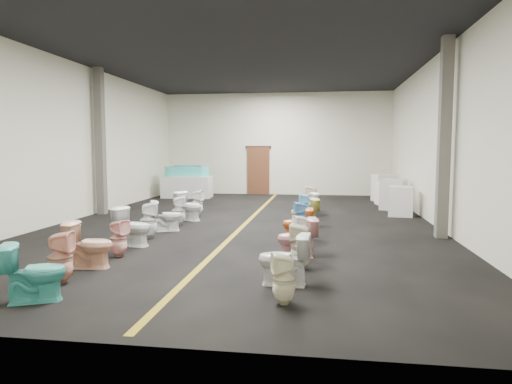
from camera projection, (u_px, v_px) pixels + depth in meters
floor at (247, 222)px, 12.59m from camera, size 16.00×16.00×0.00m
ceiling at (247, 56)px, 12.17m from camera, size 16.00×16.00×0.00m
wall_back at (276, 144)px, 20.27m from camera, size 10.00×0.00×10.00m
wall_front at (114, 125)px, 4.50m from camera, size 10.00×0.00×10.00m
wall_left at (75, 141)px, 13.10m from camera, size 0.00×16.00×16.00m
wall_right at (439, 140)px, 11.66m from camera, size 0.00×16.00×16.00m
aisle_stripe at (247, 222)px, 12.59m from camera, size 0.12×15.60×0.01m
back_door at (258, 171)px, 20.43m from camera, size 1.00×0.10×2.10m
door_frame at (258, 147)px, 20.34m from camera, size 1.15×0.08×0.10m
column_left at (100, 142)px, 14.05m from camera, size 0.25×0.25×4.50m
column_right at (444, 139)px, 10.22m from camera, size 0.25×0.25×4.50m
display_table at (187, 187)px, 19.08m from camera, size 2.05×1.10×0.89m
bathtub at (187, 172)px, 19.02m from camera, size 1.85×0.82×0.55m
appliance_crate_a at (400, 201)px, 13.77m from camera, size 0.79×0.79×0.90m
appliance_crate_b at (393, 195)px, 15.20m from camera, size 0.97×0.97×1.02m
appliance_crate_c at (388, 193)px, 16.49m from camera, size 0.87×0.87×0.84m
appliance_crate_d at (383, 188)px, 17.68m from camera, size 0.91×0.91×1.04m
toilet_left_0 at (35, 272)px, 6.01m from camera, size 0.89×0.72×0.79m
toilet_left_1 at (60, 258)px, 6.81m from camera, size 0.43×0.42×0.80m
toilet_left_2 at (89, 245)px, 7.73m from camera, size 0.83×0.53×0.80m
toilet_left_3 at (118, 238)px, 8.52m from camera, size 0.40×0.39×0.71m
toilet_left_4 at (133, 227)px, 9.51m from camera, size 0.87×0.61×0.81m
toilet_left_5 at (149, 220)px, 10.29m from camera, size 0.49×0.48×0.83m
toilet_left_6 at (166, 216)px, 11.23m from camera, size 0.85×0.69×0.76m
toilet_left_7 at (178, 211)px, 12.05m from camera, size 0.47×0.46×0.78m
toilet_left_8 at (189, 206)px, 12.93m from camera, size 0.91×0.73×0.81m
toilet_left_9 at (197, 203)px, 13.70m from camera, size 0.41×0.40×0.79m
toilet_right_0 at (284, 279)px, 5.90m from camera, size 0.38×0.38×0.68m
toilet_right_1 at (284, 260)px, 6.74m from camera, size 0.79×0.48×0.78m
toilet_right_2 at (301, 246)px, 7.66m from camera, size 0.39×0.38×0.77m
toilet_right_3 at (297, 238)px, 8.45m from camera, size 0.81×0.57×0.75m
toilet_right_4 at (301, 232)px, 9.29m from camera, size 0.40×0.40×0.68m
toilet_right_5 at (298, 224)px, 10.23m from camera, size 0.70×0.41×0.70m
toilet_right_6 at (301, 217)px, 11.06m from camera, size 0.42×0.41×0.75m
toilet_right_7 at (304, 212)px, 11.92m from camera, size 0.81×0.61×0.74m
toilet_right_8 at (305, 207)px, 12.81m from camera, size 0.37×0.37×0.77m
toilet_right_9 at (306, 205)px, 13.61m from camera, size 0.81×0.63×0.72m
toilet_right_10 at (312, 199)px, 14.54m from camera, size 0.44×0.44×0.86m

